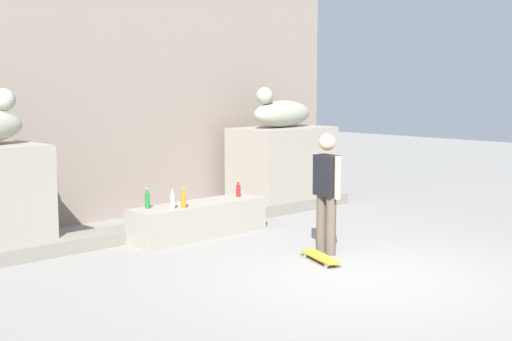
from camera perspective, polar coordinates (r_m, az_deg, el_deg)
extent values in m
plane|color=gray|center=(8.56, 8.78, -8.75)|extent=(40.00, 40.00, 0.00)
cube|color=gray|center=(12.45, -11.95, 11.40)|extent=(10.15, 0.60, 6.58)
cube|color=gray|center=(13.45, 2.19, 0.40)|extent=(1.94, 1.20, 1.51)
sphere|color=#9E9F8A|center=(10.21, -20.18, 5.53)|extent=(0.32, 0.32, 0.32)
ellipsoid|color=#9E9F8A|center=(13.37, 2.21, 4.71)|extent=(1.65, 0.74, 0.52)
sphere|color=#9E9F8A|center=(12.93, 0.72, 6.21)|extent=(0.32, 0.32, 0.32)
cube|color=gray|center=(10.67, -4.77, -4.08)|extent=(2.28, 0.64, 0.52)
cylinder|color=brown|center=(9.50, 6.24, -4.58)|extent=(0.14, 0.14, 0.82)
cylinder|color=brown|center=(9.64, 5.45, -4.39)|extent=(0.14, 0.14, 0.82)
cube|color=black|center=(9.46, 5.89, -0.39)|extent=(0.25, 0.38, 0.56)
sphere|color=tan|center=(9.41, 5.93, 2.36)|extent=(0.23, 0.23, 0.23)
cylinder|color=tan|center=(9.29, 6.81, -0.59)|extent=(0.09, 0.09, 0.58)
cylinder|color=tan|center=(9.63, 5.01, -0.30)|extent=(0.09, 0.09, 0.58)
cube|color=gold|center=(9.21, 5.36, -7.13)|extent=(0.48, 0.82, 0.02)
cylinder|color=white|center=(9.44, 4.13, -7.00)|extent=(0.05, 0.06, 0.06)
cylinder|color=white|center=(9.51, 4.89, -6.91)|extent=(0.05, 0.06, 0.06)
cylinder|color=white|center=(8.93, 5.86, -7.85)|extent=(0.05, 0.06, 0.06)
cylinder|color=white|center=(8.99, 6.66, -7.75)|extent=(0.05, 0.06, 0.06)
cylinder|color=#1E722D|center=(10.22, -9.00, -2.50)|extent=(0.07, 0.07, 0.23)
cylinder|color=#1E722D|center=(10.20, -9.02, -1.70)|extent=(0.03, 0.03, 0.06)
cylinder|color=yellow|center=(10.20, -9.02, -1.50)|extent=(0.04, 0.04, 0.01)
cylinder|color=silver|center=(10.10, -6.94, -2.58)|extent=(0.06, 0.06, 0.23)
cylinder|color=silver|center=(10.08, -6.95, -1.77)|extent=(0.03, 0.03, 0.06)
cylinder|color=yellow|center=(10.07, -6.96, -1.57)|extent=(0.03, 0.03, 0.01)
cylinder|color=red|center=(11.17, -1.48, -1.70)|extent=(0.07, 0.07, 0.19)
cylinder|color=red|center=(11.16, -1.48, -1.08)|extent=(0.03, 0.03, 0.06)
cylinder|color=yellow|center=(11.15, -1.48, -0.89)|extent=(0.04, 0.04, 0.01)
cylinder|color=orange|center=(10.19, -6.03, -2.50)|extent=(0.08, 0.08, 0.22)
cylinder|color=orange|center=(10.17, -6.04, -1.71)|extent=(0.03, 0.03, 0.06)
cylinder|color=yellow|center=(10.16, -6.04, -1.51)|extent=(0.04, 0.04, 0.01)
cube|color=gray|center=(11.11, -6.48, -4.49)|extent=(7.99, 0.50, 0.20)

